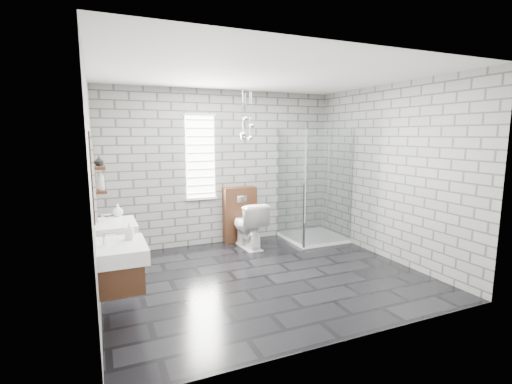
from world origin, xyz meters
TOP-DOWN VIEW (x-y plane):
  - floor at (0.00, 0.00)m, footprint 4.20×3.60m
  - ceiling at (0.00, 0.00)m, footprint 4.20×3.60m
  - wall_back at (0.00, 1.81)m, footprint 4.20×0.02m
  - wall_front at (0.00, -1.81)m, footprint 4.20×0.02m
  - wall_left at (-2.11, 0.00)m, footprint 0.02×3.60m
  - wall_right at (2.11, 0.00)m, footprint 0.02×3.60m
  - vanity_left at (-1.91, -0.60)m, footprint 0.47×0.70m
  - vanity_right at (-1.91, 0.41)m, footprint 0.47×0.70m
  - shelf_lower at (-2.03, -0.05)m, footprint 0.14×0.30m
  - shelf_upper at (-2.03, -0.05)m, footprint 0.14×0.30m
  - window at (-0.40, 1.78)m, footprint 0.56×0.05m
  - cistern_panel at (0.29, 1.70)m, footprint 0.60×0.20m
  - flush_plate at (0.29, 1.60)m, footprint 0.18×0.01m
  - shower_enclosure at (1.50, 1.18)m, footprint 1.00×1.00m
  - pendant_cluster at (0.29, 1.37)m, footprint 0.31×0.25m
  - toilet at (0.29, 1.29)m, footprint 0.49×0.81m
  - soap_bottle_a at (-1.77, -0.47)m, footprint 0.10×0.10m
  - soap_bottle_b at (-1.82, 0.76)m, footprint 0.15×0.15m
  - soap_bottle_c at (-2.02, -0.11)m, footprint 0.10×0.10m
  - vase at (-2.02, 0.03)m, footprint 0.13×0.13m

SIDE VIEW (x-z plane):
  - floor at x=0.00m, z-range -0.02..0.00m
  - toilet at x=0.29m, z-range 0.00..0.80m
  - cistern_panel at x=0.29m, z-range 0.00..1.00m
  - shower_enclosure at x=1.50m, z-range -0.51..1.52m
  - vanity_left at x=-1.91m, z-range -0.03..1.54m
  - vanity_right at x=-1.91m, z-range -0.03..1.54m
  - flush_plate at x=0.29m, z-range 0.74..0.86m
  - soap_bottle_b at x=-1.82m, z-range 0.85..1.02m
  - soap_bottle_a at x=-1.77m, z-range 0.85..1.03m
  - shelf_lower at x=-2.03m, z-range 1.31..1.33m
  - wall_back at x=0.00m, z-range 0.00..2.70m
  - wall_front at x=0.00m, z-range 0.00..2.70m
  - wall_left at x=-2.11m, z-range 0.00..2.70m
  - wall_right at x=2.11m, z-range 0.00..2.70m
  - soap_bottle_c at x=-2.02m, z-range 1.33..1.56m
  - window at x=-0.40m, z-range 0.81..2.29m
  - shelf_upper at x=-2.03m, z-range 1.57..1.59m
  - vase at x=-2.02m, z-range 1.59..1.70m
  - pendant_cluster at x=0.29m, z-range 1.58..2.44m
  - ceiling at x=0.00m, z-range 2.70..2.72m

